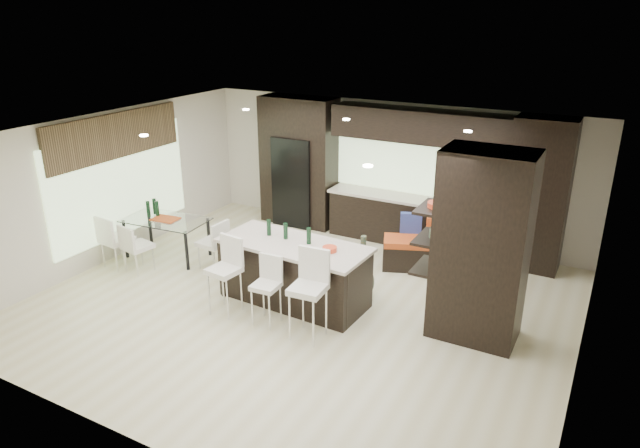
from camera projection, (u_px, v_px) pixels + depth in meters
The scene contains 22 objects.
ground at pixel (302, 304), 9.03m from camera, with size 8.00×8.00×0.00m, color beige.
back_wall at pixel (389, 169), 11.42m from camera, with size 8.00×0.02×2.70m, color silver.
left_wall at pixel (111, 187), 10.33m from camera, with size 0.02×7.00×2.70m, color silver.
right_wall at pixel (592, 281), 6.76m from camera, with size 0.02×7.00×2.70m, color silver.
ceiling at pixel (300, 135), 8.06m from camera, with size 8.00×7.00×0.02m, color white.
window_left at pixel (121, 184), 10.48m from camera, with size 0.04×3.20×1.90m, color #B2D199.
window_back at pixel (417, 164), 11.05m from camera, with size 3.40×0.04×1.20m, color #B2D199.
stone_accent at pixel (116, 136), 10.14m from camera, with size 0.08×3.00×0.80m, color brown.
ceiling_spots at pixel (309, 133), 8.28m from camera, with size 4.00×3.00×0.02m, color white.
back_cabinetry at pixel (407, 177), 10.93m from camera, with size 6.80×0.68×2.70m, color black.
refrigerator at pixel (298, 180), 12.10m from camera, with size 0.90×0.68×1.90m, color black.
partition_column at pixel (481, 247), 7.71m from camera, with size 1.20×0.80×2.70m, color black.
kitchen_island at pixel (294, 272), 8.95m from camera, with size 2.38×1.02×0.99m, color black.
stool_left at pixel (225, 284), 8.60m from camera, with size 0.43×0.43×0.97m, color white.
stool_mid at pixel (266, 298), 8.33m from camera, with size 0.37×0.37×0.84m, color white.
stool_right at pixel (308, 304), 7.92m from camera, with size 0.47×0.47×1.05m, color white.
bench at pixel (423, 254), 10.17m from camera, with size 1.43×0.55×0.55m, color black.
floor_vase at pixel (363, 267), 9.06m from camera, with size 0.39×0.39×1.06m, color #3F4A36, non-canonical shape.
dining_table at pixel (167, 238), 10.62m from camera, with size 1.53×0.86×0.74m, color white.
chair_near at pixel (138, 250), 10.01m from camera, with size 0.44×0.44×0.82m, color white.
chair_far at pixel (117, 243), 10.19m from camera, with size 0.49×0.49×0.90m, color white.
chair_end at pixel (213, 246), 10.13m from camera, with size 0.45×0.45×0.84m, color white.
Camera 1 is at (4.06, -6.88, 4.40)m, focal length 32.00 mm.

